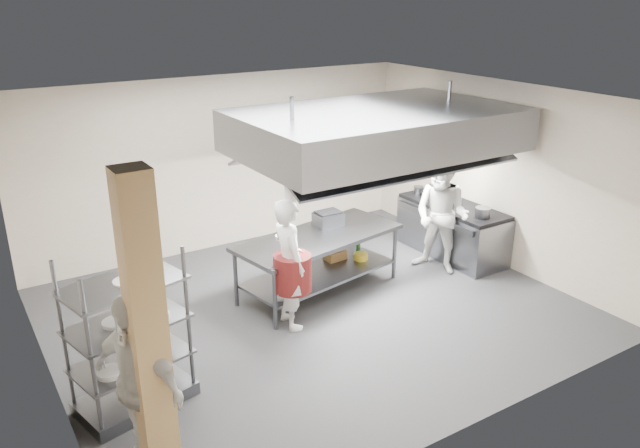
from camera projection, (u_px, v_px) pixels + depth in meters
floor at (315, 311)px, 8.92m from camera, size 7.00×7.00×0.00m
ceiling at (314, 100)px, 7.86m from camera, size 7.00×7.00×0.00m
wall_back at (223, 163)px, 10.76m from camera, size 7.00×0.00×7.00m
wall_left at (36, 271)px, 6.63m from camera, size 0.00×6.00×6.00m
wall_right at (497, 174)px, 10.14m from camera, size 0.00×6.00×6.00m
column at (148, 333)px, 5.43m from camera, size 0.30×0.30×3.00m
exhaust_hood at (376, 130)px, 9.04m from camera, size 4.00×2.50×0.60m
hood_strip_a at (324, 160)px, 8.70m from camera, size 1.60×0.12×0.04m
hood_strip_b at (422, 144)px, 9.60m from camera, size 1.60×0.12×0.04m
wall_shelf at (316, 151)px, 11.53m from camera, size 1.50×0.28×0.04m
island at (319, 264)px, 9.35m from camera, size 2.70×1.49×0.91m
island_worktop at (319, 237)px, 9.20m from camera, size 2.70×1.49×0.06m
island_undershelf at (319, 273)px, 9.40m from camera, size 2.48×1.35×0.04m
pass_rack at (128, 332)px, 6.60m from camera, size 1.34×0.97×1.82m
cooking_range at (452, 231)px, 10.71m from camera, size 0.80×2.00×0.84m
range_top at (454, 206)px, 10.55m from camera, size 0.78×1.96×0.06m
chef_head at (289, 264)px, 8.25m from camera, size 0.50×0.70×1.82m
chef_line at (442, 216)px, 9.89m from camera, size 1.02×1.13×1.89m
chef_plating at (138, 383)px, 5.72m from camera, size 0.87×1.17×1.85m
griddle at (328, 219)px, 9.56m from camera, size 0.41×0.32×0.20m
wicker_basket at (335, 255)px, 9.81m from camera, size 0.33×0.23×0.14m
stockpot at (447, 203)px, 10.37m from camera, size 0.22×0.22×0.15m
plate_stack at (131, 358)px, 6.72m from camera, size 0.28×0.28×0.05m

